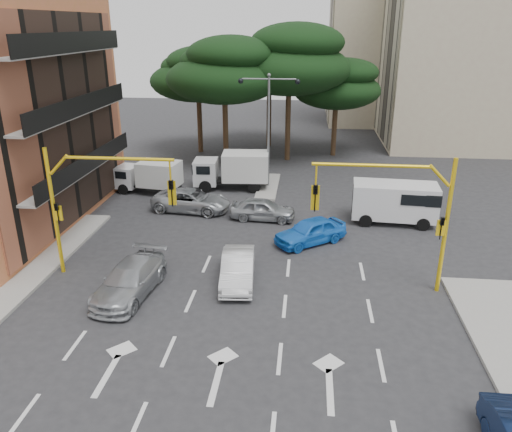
{
  "coord_description": "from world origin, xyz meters",
  "views": [
    {
      "loc": [
        2.68,
        -18.03,
        11.0
      ],
      "look_at": [
        0.16,
        6.11,
        1.6
      ],
      "focal_mm": 35.0,
      "sensor_mm": 36.0,
      "label": 1
    }
  ],
  "objects_px": {
    "signal_mast_left": "(90,195)",
    "box_truck_a": "(149,177)",
    "car_white_hatch": "(238,269)",
    "van_white": "(394,203)",
    "box_truck_b": "(232,171)",
    "car_blue_compact": "(310,231)",
    "car_silver_wagon": "(130,280)",
    "car_silver_cross_a": "(191,200)",
    "street_lamp_center": "(269,111)",
    "car_silver_cross_b": "(263,209)",
    "signal_mast_right": "(404,206)"
  },
  "relations": [
    {
      "from": "box_truck_a",
      "to": "car_white_hatch",
      "type": "bearing_deg",
      "value": -138.23
    },
    {
      "from": "signal_mast_left",
      "to": "car_silver_cross_b",
      "type": "xyz_separation_m",
      "value": [
        6.99,
        7.72,
        -3.23
      ]
    },
    {
      "from": "car_silver_cross_b",
      "to": "van_white",
      "type": "bearing_deg",
      "value": -83.39
    },
    {
      "from": "signal_mast_left",
      "to": "car_blue_compact",
      "type": "bearing_deg",
      "value": 24.87
    },
    {
      "from": "signal_mast_left",
      "to": "car_blue_compact",
      "type": "height_order",
      "value": "signal_mast_left"
    },
    {
      "from": "car_white_hatch",
      "to": "van_white",
      "type": "xyz_separation_m",
      "value": [
        8.1,
        8.23,
        0.53
      ]
    },
    {
      "from": "car_white_hatch",
      "to": "box_truck_a",
      "type": "height_order",
      "value": "box_truck_a"
    },
    {
      "from": "car_silver_wagon",
      "to": "van_white",
      "type": "height_order",
      "value": "van_white"
    },
    {
      "from": "street_lamp_center",
      "to": "car_blue_compact",
      "type": "relative_size",
      "value": 1.94
    },
    {
      "from": "car_white_hatch",
      "to": "car_silver_cross_b",
      "type": "height_order",
      "value": "car_white_hatch"
    },
    {
      "from": "car_blue_compact",
      "to": "signal_mast_left",
      "type": "bearing_deg",
      "value": -101.84
    },
    {
      "from": "car_white_hatch",
      "to": "van_white",
      "type": "relative_size",
      "value": 0.85
    },
    {
      "from": "car_silver_cross_a",
      "to": "street_lamp_center",
      "type": "bearing_deg",
      "value": -32.93
    },
    {
      "from": "car_white_hatch",
      "to": "car_silver_cross_a",
      "type": "bearing_deg",
      "value": 110.07
    },
    {
      "from": "car_silver_cross_b",
      "to": "car_blue_compact",
      "type": "bearing_deg",
      "value": -134.36
    },
    {
      "from": "street_lamp_center",
      "to": "car_silver_cross_a",
      "type": "distance_m",
      "value": 8.33
    },
    {
      "from": "car_white_hatch",
      "to": "signal_mast_left",
      "type": "bearing_deg",
      "value": 173.93
    },
    {
      "from": "signal_mast_left",
      "to": "car_silver_cross_a",
      "type": "xyz_separation_m",
      "value": [
        2.43,
        8.75,
        -3.21
      ]
    },
    {
      "from": "box_truck_a",
      "to": "box_truck_b",
      "type": "bearing_deg",
      "value": -66.17
    },
    {
      "from": "box_truck_a",
      "to": "box_truck_b",
      "type": "relative_size",
      "value": 0.86
    },
    {
      "from": "car_silver_cross_b",
      "to": "box_truck_a",
      "type": "distance_m",
      "value": 9.34
    },
    {
      "from": "street_lamp_center",
      "to": "signal_mast_right",
      "type": "bearing_deg",
      "value": -64.09
    },
    {
      "from": "van_white",
      "to": "box_truck_b",
      "type": "xyz_separation_m",
      "value": [
        -10.39,
        5.4,
        0.1
      ]
    },
    {
      "from": "signal_mast_right",
      "to": "car_silver_cross_b",
      "type": "xyz_separation_m",
      "value": [
        -6.62,
        7.72,
        -3.23
      ]
    },
    {
      "from": "street_lamp_center",
      "to": "box_truck_a",
      "type": "height_order",
      "value": "street_lamp_center"
    },
    {
      "from": "car_silver_cross_a",
      "to": "box_truck_b",
      "type": "xyz_separation_m",
      "value": [
        1.86,
        4.76,
        0.63
      ]
    },
    {
      "from": "box_truck_b",
      "to": "car_silver_wagon",
      "type": "bearing_deg",
      "value": 168.01
    },
    {
      "from": "car_silver_cross_a",
      "to": "box_truck_a",
      "type": "relative_size",
      "value": 1.07
    },
    {
      "from": "car_white_hatch",
      "to": "car_blue_compact",
      "type": "distance_m",
      "value": 5.7
    },
    {
      "from": "car_silver_cross_b",
      "to": "box_truck_b",
      "type": "relative_size",
      "value": 0.73
    },
    {
      "from": "car_blue_compact",
      "to": "box_truck_b",
      "type": "distance_m",
      "value": 10.55
    },
    {
      "from": "car_silver_wagon",
      "to": "van_white",
      "type": "bearing_deg",
      "value": 44.7
    },
    {
      "from": "car_blue_compact",
      "to": "box_truck_a",
      "type": "bearing_deg",
      "value": -160.52
    },
    {
      "from": "van_white",
      "to": "car_silver_cross_a",
      "type": "bearing_deg",
      "value": -88.87
    },
    {
      "from": "signal_mast_left",
      "to": "box_truck_a",
      "type": "bearing_deg",
      "value": 96.15
    },
    {
      "from": "signal_mast_right",
      "to": "box_truck_b",
      "type": "bearing_deg",
      "value": 124.61
    },
    {
      "from": "car_silver_cross_b",
      "to": "signal_mast_left",
      "type": "bearing_deg",
      "value": 141.58
    },
    {
      "from": "car_silver_wagon",
      "to": "car_silver_cross_b",
      "type": "relative_size",
      "value": 1.23
    },
    {
      "from": "car_silver_cross_b",
      "to": "box_truck_b",
      "type": "height_order",
      "value": "box_truck_b"
    },
    {
      "from": "car_blue_compact",
      "to": "van_white",
      "type": "xyz_separation_m",
      "value": [
        4.85,
        3.55,
        0.52
      ]
    },
    {
      "from": "signal_mast_right",
      "to": "box_truck_b",
      "type": "xyz_separation_m",
      "value": [
        -9.32,
        13.51,
        -2.58
      ]
    },
    {
      "from": "car_white_hatch",
      "to": "car_silver_cross_b",
      "type": "bearing_deg",
      "value": 81.99
    },
    {
      "from": "car_silver_cross_a",
      "to": "box_truck_a",
      "type": "distance_m",
      "value": 4.96
    },
    {
      "from": "van_white",
      "to": "car_white_hatch",
      "type": "bearing_deg",
      "value": -40.4
    },
    {
      "from": "box_truck_b",
      "to": "van_white",
      "type": "bearing_deg",
      "value": -121.3
    },
    {
      "from": "van_white",
      "to": "car_silver_cross_b",
      "type": "bearing_deg",
      "value": -82.98
    },
    {
      "from": "car_blue_compact",
      "to": "box_truck_b",
      "type": "height_order",
      "value": "box_truck_b"
    },
    {
      "from": "car_silver_wagon",
      "to": "car_blue_compact",
      "type": "bearing_deg",
      "value": 45.76
    },
    {
      "from": "signal_mast_right",
      "to": "box_truck_b",
      "type": "height_order",
      "value": "signal_mast_right"
    },
    {
      "from": "car_blue_compact",
      "to": "van_white",
      "type": "relative_size",
      "value": 0.84
    }
  ]
}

